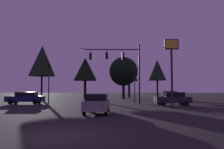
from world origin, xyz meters
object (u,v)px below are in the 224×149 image
car_crossing_right (26,98)px  car_far_lane (170,95)px  tree_right_cluster (129,72)px  tree_lot_edge (157,70)px  car_nearside_lane (97,103)px  tree_left_far (85,69)px  traffic_signal_mast_arm (121,62)px  car_crossing_left (173,98)px  tree_behind_sign (42,61)px  tree_center_horizon (123,71)px  traffic_light_corner_right (49,77)px  store_sign_illuminated (172,57)px  traffic_light_corner_left (135,79)px

car_crossing_right → car_far_lane: (20.63, 11.73, -0.00)m
tree_right_cluster → tree_lot_edge: 7.08m
car_nearside_lane → tree_left_far: 24.93m
traffic_signal_mast_arm → car_far_lane: (8.74, 10.98, -4.53)m
car_crossing_left → tree_behind_sign: (-20.42, 16.26, 6.35)m
tree_left_far → tree_center_horizon: 7.18m
traffic_light_corner_right → car_nearside_lane: (6.20, -8.15, -2.50)m
tree_left_far → tree_lot_edge: tree_lot_edge is taller
tree_behind_sign → tree_lot_edge: 22.60m
store_sign_illuminated → tree_right_cluster: (-2.74, 28.58, 0.71)m
car_crossing_left → tree_left_far: (-12.17, 15.30, 4.68)m
traffic_signal_mast_arm → tree_center_horizon: (0.71, 14.08, -0.15)m
car_crossing_left → traffic_light_corner_right: bearing=-177.3°
traffic_light_corner_right → tree_right_cluster: (10.42, 25.44, 2.42)m
car_crossing_left → store_sign_illuminated: (-0.95, -3.81, 4.21)m
tree_behind_sign → tree_lot_edge: bearing=10.2°
traffic_light_corner_left → tree_behind_sign: size_ratio=0.46×
traffic_light_corner_left → tree_right_cluster: 19.94m
tree_left_far → tree_center_horizon: (7.00, 1.54, -0.30)m
car_nearside_lane → car_far_lane: same height
store_sign_illuminated → tree_right_cluster: bearing=95.5°
traffic_light_corner_right → store_sign_illuminated: store_sign_illuminated is taller
tree_behind_sign → tree_left_far: bearing=-6.6°
car_crossing_left → tree_center_horizon: tree_center_horizon is taller
car_crossing_right → car_far_lane: bearing=29.6°
traffic_light_corner_left → tree_lot_edge: 16.50m
traffic_signal_mast_arm → tree_behind_sign: (-14.54, 13.50, 1.83)m
store_sign_illuminated → tree_lot_edge: 24.23m
tree_behind_sign → traffic_signal_mast_arm: bearing=-42.9°
car_crossing_left → tree_behind_sign: size_ratio=0.41×
tree_left_far → traffic_signal_mast_arm: bearing=-63.4°
store_sign_illuminated → tree_left_far: tree_left_far is taller
traffic_light_corner_left → traffic_signal_mast_arm: bearing=-130.8°
car_nearside_lane → tree_lot_edge: (9.67, 29.08, 4.87)m
traffic_signal_mast_arm → traffic_light_corner_right: (-8.23, -3.43, -2.03)m
car_crossing_right → tree_lot_edge: size_ratio=0.59×
tree_behind_sign → tree_lot_edge: size_ratio=1.29×
tree_behind_sign → car_far_lane: bearing=-6.2°
car_nearside_lane → car_crossing_right: (-9.86, 10.82, 0.00)m
traffic_light_corner_right → tree_right_cluster: size_ratio=0.59×
traffic_signal_mast_arm → tree_lot_edge: size_ratio=0.98×
traffic_light_corner_left → traffic_light_corner_right: traffic_light_corner_right is taller
tree_right_cluster → tree_lot_edge: bearing=-39.5°
traffic_light_corner_right → traffic_light_corner_left: bearing=29.1°
tree_center_horizon → car_far_lane: bearing=-21.1°
tree_behind_sign → store_sign_illuminated: bearing=-45.9°
car_nearside_lane → car_crossing_right: same height
tree_left_far → tree_right_cluster: size_ratio=0.96×
store_sign_illuminated → tree_right_cluster: 28.72m
car_crossing_right → car_crossing_left: bearing=-6.5°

